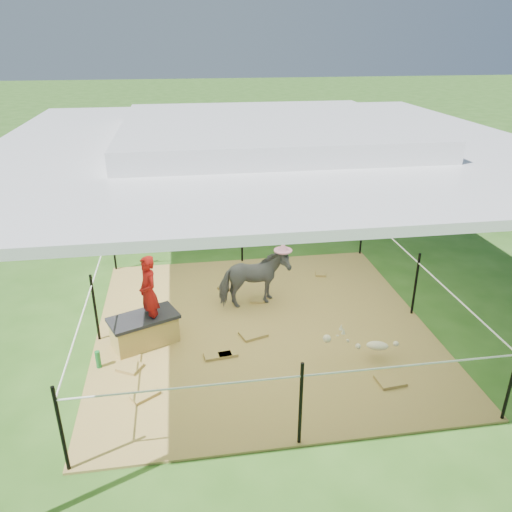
{
  "coord_description": "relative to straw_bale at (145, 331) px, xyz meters",
  "views": [
    {
      "loc": [
        -1.03,
        -6.0,
        3.82
      ],
      "look_at": [
        0.0,
        0.6,
        0.85
      ],
      "focal_mm": 35.0,
      "sensor_mm": 36.0,
      "label": 1
    }
  ],
  "objects": [
    {
      "name": "ground",
      "position": [
        1.62,
        0.2,
        -0.21
      ],
      "size": [
        90.0,
        90.0,
        0.0
      ],
      "primitive_type": "plane",
      "color": "#2D5919",
      "rests_on": "ground"
    },
    {
      "name": "hay_patch",
      "position": [
        1.62,
        0.2,
        -0.2
      ],
      "size": [
        4.6,
        4.6,
        0.03
      ],
      "primitive_type": "cube",
      "color": "brown",
      "rests_on": "ground"
    },
    {
      "name": "canopy_tent",
      "position": [
        1.62,
        0.2,
        2.48
      ],
      "size": [
        6.3,
        6.3,
        2.9
      ],
      "color": "silver",
      "rests_on": "ground"
    },
    {
      "name": "rope_fence",
      "position": [
        1.62,
        0.2,
        0.43
      ],
      "size": [
        4.54,
        4.54,
        1.0
      ],
      "color": "black",
      "rests_on": "ground"
    },
    {
      "name": "straw_bale",
      "position": [
        0.0,
        0.0,
        0.0
      ],
      "size": [
        0.92,
        0.7,
        0.37
      ],
      "primitive_type": "cube",
      "rotation": [
        0.0,
        0.0,
        0.4
      ],
      "color": "olive",
      "rests_on": "hay_patch"
    },
    {
      "name": "dark_cloth",
      "position": [
        0.0,
        -0.0,
        0.21
      ],
      "size": [
        0.99,
        0.77,
        0.05
      ],
      "primitive_type": "cube",
      "rotation": [
        0.0,
        0.0,
        0.4
      ],
      "color": "black",
      "rests_on": "straw_bale"
    },
    {
      "name": "woman",
      "position": [
        0.1,
        -0.0,
        0.68
      ],
      "size": [
        0.36,
        0.43,
        0.99
      ],
      "primitive_type": "imported",
      "rotation": [
        0.0,
        0.0,
        -1.17
      ],
      "color": "#A91210",
      "rests_on": "straw_bale"
    },
    {
      "name": "green_bottle",
      "position": [
        -0.55,
        -0.45,
        -0.07
      ],
      "size": [
        0.08,
        0.08,
        0.23
      ],
      "primitive_type": "cylinder",
      "rotation": [
        0.0,
        0.0,
        0.4
      ],
      "color": "#19702E",
      "rests_on": "hay_patch"
    },
    {
      "name": "pony",
      "position": [
        1.59,
        0.8,
        0.25
      ],
      "size": [
        1.11,
        0.66,
        0.87
      ],
      "primitive_type": "imported",
      "rotation": [
        0.0,
        0.0,
        1.77
      ],
      "color": "#454549",
      "rests_on": "hay_patch"
    },
    {
      "name": "pink_hat",
      "position": [
        1.59,
        0.8,
        0.75
      ],
      "size": [
        0.27,
        0.27,
        0.13
      ],
      "primitive_type": "cylinder",
      "color": "pink",
      "rests_on": "pony"
    },
    {
      "name": "foal",
      "position": [
        2.92,
        -0.82,
        0.05
      ],
      "size": [
        0.92,
        0.67,
        0.46
      ],
      "primitive_type": null,
      "rotation": [
        0.0,
        0.0,
        -0.29
      ],
      "color": "#C4AF8F",
      "rests_on": "hay_patch"
    },
    {
      "name": "trash_barrel",
      "position": [
        5.94,
        6.4,
        0.18
      ],
      "size": [
        0.57,
        0.57,
        0.79
      ],
      "primitive_type": "cylinder",
      "rotation": [
        0.0,
        0.0,
        -0.13
      ],
      "color": "blue",
      "rests_on": "ground"
    },
    {
      "name": "picnic_table_near",
      "position": [
        3.9,
        8.27,
        0.19
      ],
      "size": [
        2.32,
        2.0,
        0.81
      ],
      "primitive_type": "cube",
      "rotation": [
        0.0,
        0.0,
        0.36
      ],
      "color": "#53371C",
      "rests_on": "ground"
    },
    {
      "name": "picnic_table_far",
      "position": [
        7.27,
        9.24,
        0.11
      ],
      "size": [
        1.87,
        1.66,
        0.64
      ],
      "primitive_type": "cube",
      "rotation": [
        0.0,
        0.0,
        -0.44
      ],
      "color": "brown",
      "rests_on": "ground"
    },
    {
      "name": "distant_person",
      "position": [
        4.13,
        8.39,
        0.45
      ],
      "size": [
        0.68,
        0.54,
        1.34
      ],
      "primitive_type": "imported",
      "rotation": [
        0.0,
        0.0,
        3.2
      ],
      "color": "#367BCA",
      "rests_on": "ground"
    }
  ]
}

